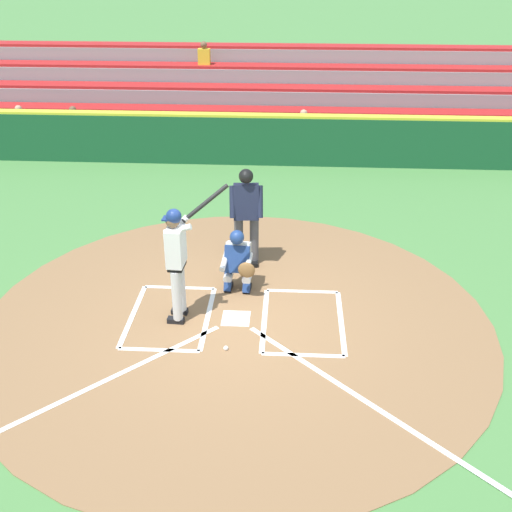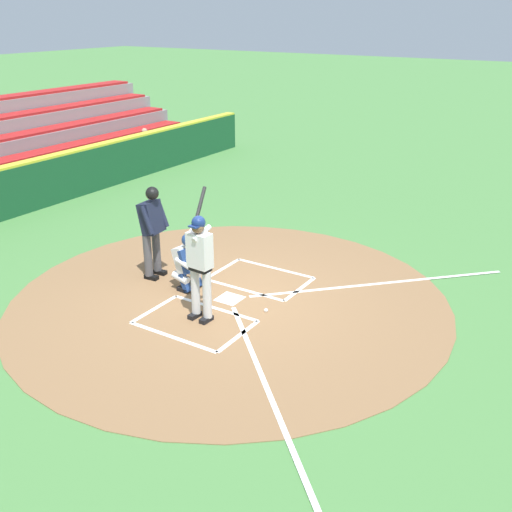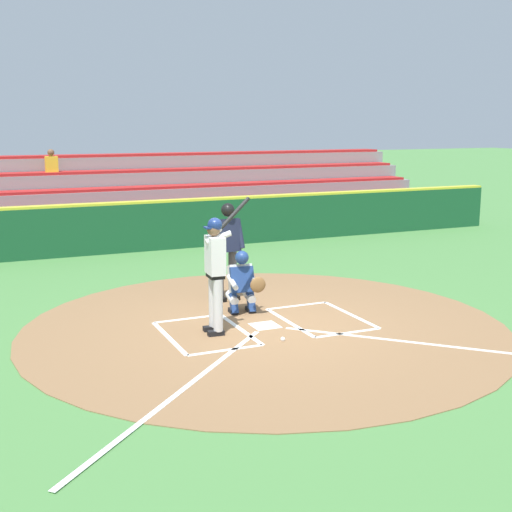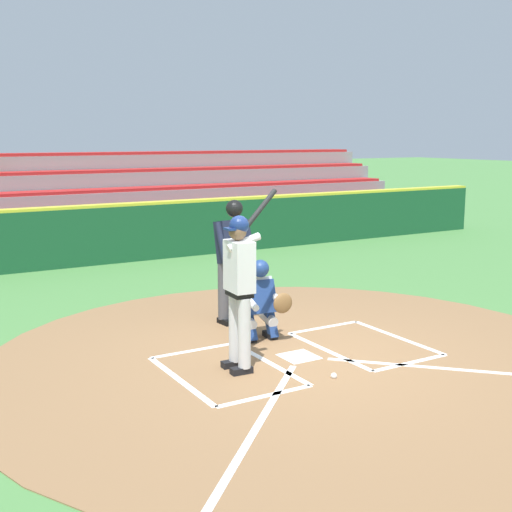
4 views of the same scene
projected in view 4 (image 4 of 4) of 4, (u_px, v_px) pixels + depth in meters
ground_plane at (299, 358)px, 8.47m from camera, size 120.00×120.00×0.00m
dirt_circle at (299, 357)px, 8.47m from camera, size 8.00×8.00×0.01m
home_plate_and_chalk at (342, 378)px, 7.72m from camera, size 7.93×4.91×0.01m
batter at (240, 281)px, 7.82m from camera, size 0.96×0.67×2.13m
catcher at (261, 298)px, 9.11m from camera, size 0.59×0.64×1.13m
plate_umpire at (233, 253)px, 9.84m from camera, size 0.60×0.44×1.86m
baseball at (334, 376)px, 7.72m from camera, size 0.07×0.07×0.07m
backstop_wall at (108, 234)px, 14.71m from camera, size 22.00×0.36×1.31m
bleacher_stand at (68, 211)px, 17.43m from camera, size 20.00×4.25×2.55m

